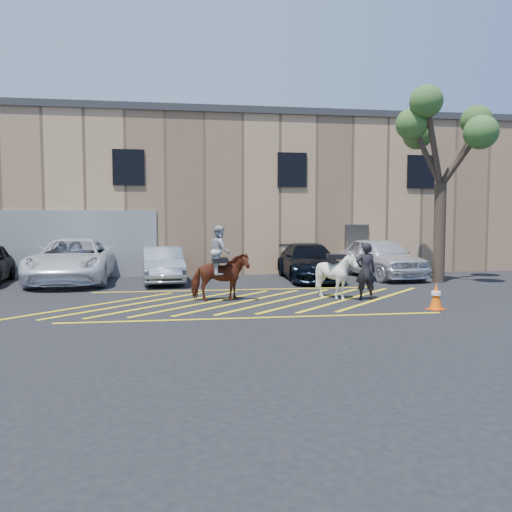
{
  "coord_description": "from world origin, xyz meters",
  "views": [
    {
      "loc": [
        -1.74,
        -14.65,
        2.35
      ],
      "look_at": [
        0.42,
        0.2,
        1.3
      ],
      "focal_mm": 35.0,
      "sensor_mm": 36.0,
      "label": 1
    }
  ],
  "objects": [
    {
      "name": "warehouse",
      "position": [
        -0.01,
        11.99,
        3.65
      ],
      "size": [
        32.42,
        10.2,
        7.3
      ],
      "color": "tan",
      "rests_on": "ground"
    },
    {
      "name": "car_silver_sedan",
      "position": [
        -2.54,
        4.69,
        0.68
      ],
      "size": [
        1.82,
        4.26,
        1.37
      ],
      "primitive_type": "imported",
      "rotation": [
        0.0,
        0.0,
        0.09
      ],
      "color": "#91999E",
      "rests_on": "ground"
    },
    {
      "name": "car_white_pickup",
      "position": [
        -5.93,
        5.19,
        0.84
      ],
      "size": [
        2.99,
        6.15,
        1.69
      ],
      "primitive_type": "imported",
      "rotation": [
        0.0,
        0.0,
        0.03
      ],
      "color": "white",
      "rests_on": "ground"
    },
    {
      "name": "handler",
      "position": [
        3.64,
        -0.43,
        0.86
      ],
      "size": [
        0.65,
        0.45,
        1.71
      ],
      "primitive_type": "imported",
      "rotation": [
        0.0,
        0.0,
        3.07
      ],
      "color": "black",
      "rests_on": "ground"
    },
    {
      "name": "saddled_white",
      "position": [
        2.8,
        -0.21,
        0.73
      ],
      "size": [
        1.41,
        1.52,
        1.44
      ],
      "color": "silver",
      "rests_on": "ground"
    },
    {
      "name": "car_blue_suv",
      "position": [
        3.22,
        4.79,
        0.72
      ],
      "size": [
        2.2,
        5.05,
        1.45
      ],
      "primitive_type": "imported",
      "rotation": [
        0.0,
        0.0,
        -0.04
      ],
      "color": "black",
      "rests_on": "ground"
    },
    {
      "name": "tree",
      "position": [
        8.0,
        3.32,
        5.69
      ],
      "size": [
        3.99,
        4.37,
        7.31
      ],
      "color": "#403227",
      "rests_on": "ground"
    },
    {
      "name": "car_white_suv",
      "position": [
        6.36,
        5.08,
        0.84
      ],
      "size": [
        2.62,
        5.16,
        1.68
      ],
      "primitive_type": "imported",
      "rotation": [
        0.0,
        0.0,
        0.13
      ],
      "color": "silver",
      "rests_on": "ground"
    },
    {
      "name": "hatching_zone",
      "position": [
        -0.0,
        -0.3,
        0.01
      ],
      "size": [
        12.6,
        5.12,
        0.01
      ],
      "color": "yellow",
      "rests_on": "ground"
    },
    {
      "name": "traffic_cone",
      "position": [
        4.89,
        -2.35,
        0.37
      ],
      "size": [
        0.49,
        0.49,
        0.73
      ],
      "color": "#FF470A",
      "rests_on": "ground"
    },
    {
      "name": "mounted_bay",
      "position": [
        -0.69,
        -0.06,
        0.9
      ],
      "size": [
        1.7,
        0.79,
        2.22
      ],
      "color": "#5C2015",
      "rests_on": "ground"
    },
    {
      "name": "ground",
      "position": [
        0.0,
        0.0,
        0.0
      ],
      "size": [
        90.0,
        90.0,
        0.0
      ],
      "primitive_type": "plane",
      "color": "black",
      "rests_on": "ground"
    }
  ]
}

